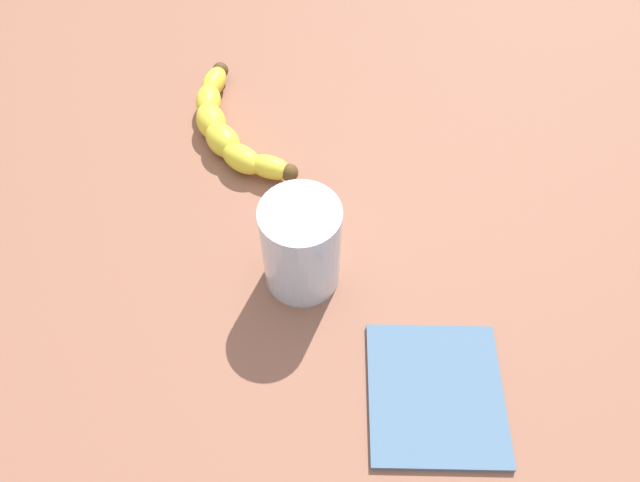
# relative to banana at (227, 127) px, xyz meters

# --- Properties ---
(wooden_tabletop) EXTENTS (1.20, 1.20, 0.03)m
(wooden_tabletop) POSITION_rel_banana_xyz_m (0.04, 0.06, -0.03)
(wooden_tabletop) COLOR #8D5944
(wooden_tabletop) RESTS_ON ground
(banana) EXTENTS (0.17, 0.16, 0.03)m
(banana) POSITION_rel_banana_xyz_m (0.00, 0.00, 0.00)
(banana) COLOR yellow
(banana) RESTS_ON wooden_tabletop
(smoothie_glass) EXTENTS (0.08, 0.08, 0.11)m
(smoothie_glass) POSITION_rel_banana_xyz_m (0.17, 0.13, 0.03)
(smoothie_glass) COLOR silver
(smoothie_glass) RESTS_ON wooden_tabletop
(folded_napkin) EXTENTS (0.15, 0.14, 0.01)m
(folded_napkin) POSITION_rel_banana_xyz_m (0.27, 0.28, -0.01)
(folded_napkin) COLOR slate
(folded_napkin) RESTS_ON wooden_tabletop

